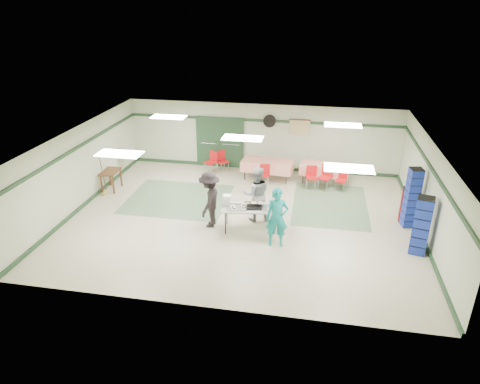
% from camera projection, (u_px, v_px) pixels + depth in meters
% --- Properties ---
extents(floor, '(11.00, 11.00, 0.00)m').
position_uv_depth(floor, '(242.00, 218.00, 13.85)').
color(floor, beige).
rests_on(floor, ground).
extents(ceiling, '(11.00, 11.00, 0.00)m').
position_uv_depth(ceiling, '(243.00, 137.00, 12.74)').
color(ceiling, silver).
rests_on(ceiling, wall_back).
extents(wall_back, '(11.00, 0.00, 11.00)m').
position_uv_depth(wall_back, '(262.00, 137.00, 17.33)').
color(wall_back, beige).
rests_on(wall_back, floor).
extents(wall_front, '(11.00, 0.00, 11.00)m').
position_uv_depth(wall_front, '(206.00, 258.00, 9.26)').
color(wall_front, beige).
rests_on(wall_front, floor).
extents(wall_left, '(0.00, 9.00, 9.00)m').
position_uv_depth(wall_left, '(80.00, 168.00, 14.19)').
color(wall_left, beige).
rests_on(wall_left, floor).
extents(wall_right, '(0.00, 9.00, 9.00)m').
position_uv_depth(wall_right, '(429.00, 192.00, 12.39)').
color(wall_right, beige).
rests_on(wall_right, floor).
extents(trim_back, '(11.00, 0.06, 0.10)m').
position_uv_depth(trim_back, '(262.00, 121.00, 17.01)').
color(trim_back, '#213C24').
rests_on(trim_back, wall_back).
extents(baseboard_back, '(11.00, 0.06, 0.12)m').
position_uv_depth(baseboard_back, '(261.00, 167.00, 17.83)').
color(baseboard_back, '#213C24').
rests_on(baseboard_back, floor).
extents(trim_left, '(0.06, 9.00, 0.10)m').
position_uv_depth(trim_left, '(77.00, 148.00, 13.90)').
color(trim_left, '#213C24').
rests_on(trim_left, wall_back).
extents(baseboard_left, '(0.06, 9.00, 0.12)m').
position_uv_depth(baseboard_left, '(86.00, 203.00, 14.72)').
color(baseboard_left, '#213C24').
rests_on(baseboard_left, floor).
extents(trim_right, '(0.06, 9.00, 0.10)m').
position_uv_depth(trim_right, '(432.00, 170.00, 12.11)').
color(trim_right, '#213C24').
rests_on(trim_right, wall_back).
extents(baseboard_right, '(0.06, 9.00, 0.12)m').
position_uv_depth(baseboard_right, '(420.00, 231.00, 12.93)').
color(baseboard_right, '#213C24').
rests_on(baseboard_right, floor).
extents(green_patch_a, '(3.50, 3.00, 0.01)m').
position_uv_depth(green_patch_a, '(178.00, 199.00, 15.15)').
color(green_patch_a, gray).
rests_on(green_patch_a, floor).
extents(green_patch_b, '(2.50, 3.50, 0.01)m').
position_uv_depth(green_patch_b, '(330.00, 204.00, 14.73)').
color(green_patch_b, gray).
rests_on(green_patch_b, floor).
extents(double_door_left, '(0.90, 0.06, 2.10)m').
position_uv_depth(double_door_left, '(209.00, 142.00, 17.76)').
color(double_door_left, gray).
rests_on(double_door_left, floor).
extents(double_door_right, '(0.90, 0.06, 2.10)m').
position_uv_depth(double_door_right, '(231.00, 143.00, 17.60)').
color(double_door_right, gray).
rests_on(double_door_right, floor).
extents(door_frame, '(2.00, 0.03, 2.15)m').
position_uv_depth(door_frame, '(220.00, 143.00, 17.66)').
color(door_frame, '#213C24').
rests_on(door_frame, floor).
extents(wall_fan, '(0.50, 0.10, 0.50)m').
position_uv_depth(wall_fan, '(269.00, 121.00, 16.93)').
color(wall_fan, black).
rests_on(wall_fan, wall_back).
extents(scroll_banner, '(0.80, 0.02, 0.60)m').
position_uv_depth(scroll_banner, '(300.00, 127.00, 16.82)').
color(scroll_banner, '#D0B982').
rests_on(scroll_banner, wall_back).
extents(serving_table, '(2.00, 1.03, 0.76)m').
position_uv_depth(serving_table, '(253.00, 209.00, 12.84)').
color(serving_table, '#B9B8B3').
rests_on(serving_table, floor).
extents(sheet_tray_right, '(0.68, 0.55, 0.02)m').
position_uv_depth(sheet_tray_right, '(272.00, 209.00, 12.72)').
color(sheet_tray_right, silver).
rests_on(sheet_tray_right, serving_table).
extents(sheet_tray_mid, '(0.63, 0.51, 0.02)m').
position_uv_depth(sheet_tray_mid, '(253.00, 205.00, 12.93)').
color(sheet_tray_mid, silver).
rests_on(sheet_tray_mid, serving_table).
extents(sheet_tray_left, '(0.67, 0.54, 0.02)m').
position_uv_depth(sheet_tray_left, '(237.00, 208.00, 12.78)').
color(sheet_tray_left, silver).
rests_on(sheet_tray_left, serving_table).
extents(baking_pan, '(0.49, 0.34, 0.08)m').
position_uv_depth(baking_pan, '(254.00, 207.00, 12.74)').
color(baking_pan, black).
rests_on(baking_pan, serving_table).
extents(foam_box_stack, '(0.26, 0.24, 0.32)m').
position_uv_depth(foam_box_stack, '(227.00, 200.00, 12.92)').
color(foam_box_stack, white).
rests_on(foam_box_stack, serving_table).
extents(volunteer_teal, '(0.69, 0.50, 1.74)m').
position_uv_depth(volunteer_teal, '(277.00, 218.00, 11.97)').
color(volunteer_teal, '#138484').
rests_on(volunteer_teal, floor).
extents(volunteer_grey, '(1.01, 0.88, 1.78)m').
position_uv_depth(volunteer_grey, '(257.00, 194.00, 13.37)').
color(volunteer_grey, gray).
rests_on(volunteer_grey, floor).
extents(volunteer_dark, '(0.71, 1.17, 1.77)m').
position_uv_depth(volunteer_dark, '(210.00, 200.00, 13.02)').
color(volunteer_dark, black).
rests_on(volunteer_dark, floor).
extents(dining_table_a, '(1.91, 1.05, 0.77)m').
position_uv_depth(dining_table_a, '(325.00, 169.00, 16.24)').
color(dining_table_a, red).
rests_on(dining_table_a, floor).
extents(dining_table_b, '(2.03, 1.05, 0.77)m').
position_uv_depth(dining_table_b, '(267.00, 165.00, 16.60)').
color(dining_table_b, red).
rests_on(dining_table_b, floor).
extents(chair_a, '(0.57, 0.57, 0.92)m').
position_uv_depth(chair_a, '(326.00, 175.00, 15.73)').
color(chair_a, red).
rests_on(chair_a, floor).
extents(chair_b, '(0.43, 0.43, 0.85)m').
position_uv_depth(chair_b, '(311.00, 175.00, 15.83)').
color(chair_b, red).
rests_on(chair_b, floor).
extents(chair_c, '(0.45, 0.45, 0.79)m').
position_uv_depth(chair_c, '(341.00, 178.00, 15.66)').
color(chair_c, red).
rests_on(chair_c, floor).
extents(chair_d, '(0.38, 0.38, 0.80)m').
position_uv_depth(chair_d, '(265.00, 173.00, 16.13)').
color(chair_d, red).
rests_on(chair_d, floor).
extents(chair_loose_a, '(0.58, 0.58, 0.88)m').
position_uv_depth(chair_loose_a, '(222.00, 159.00, 17.35)').
color(chair_loose_a, red).
rests_on(chair_loose_a, floor).
extents(chair_loose_b, '(0.58, 0.58, 0.90)m').
position_uv_depth(chair_loose_b, '(212.00, 160.00, 17.23)').
color(chair_loose_b, red).
rests_on(chair_loose_b, floor).
extents(crate_stack_blue_a, '(0.42, 0.42, 1.91)m').
position_uv_depth(crate_stack_blue_a, '(412.00, 198.00, 12.96)').
color(crate_stack_blue_a, '#193598').
rests_on(crate_stack_blue_a, floor).
extents(crate_stack_red, '(0.48, 0.48, 1.09)m').
position_uv_depth(crate_stack_red, '(407.00, 205.00, 13.45)').
color(crate_stack_red, maroon).
rests_on(crate_stack_red, floor).
extents(crate_stack_blue_b, '(0.52, 0.52, 1.68)m').
position_uv_depth(crate_stack_blue_b, '(421.00, 226.00, 11.61)').
color(crate_stack_blue_b, '#193598').
rests_on(crate_stack_blue_b, floor).
extents(printer_table, '(0.59, 0.88, 0.74)m').
position_uv_depth(printer_table, '(111.00, 174.00, 15.64)').
color(printer_table, brown).
rests_on(printer_table, floor).
extents(office_printer, '(0.54, 0.49, 0.37)m').
position_uv_depth(office_printer, '(126.00, 153.00, 16.83)').
color(office_printer, silver).
rests_on(office_printer, printer_table).
extents(broom, '(0.04, 0.23, 1.43)m').
position_uv_depth(broom, '(103.00, 175.00, 15.24)').
color(broom, brown).
rests_on(broom, floor).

